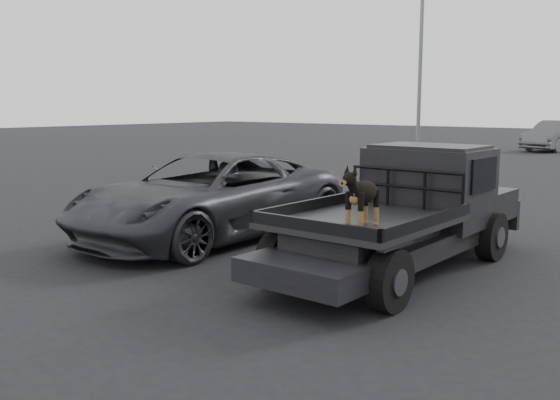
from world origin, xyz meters
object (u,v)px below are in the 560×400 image
Objects in this scene: dog at (363,197)px; parked_suv at (210,196)px; flatbed_ute at (398,240)px; distant_car_a at (556,136)px.

parked_suv is at bearing 161.81° from dog.
dog is (0.29, -1.46, 0.83)m from flatbed_ute.
flatbed_ute is at bearing 101.18° from dog.
parked_suv is at bearing -77.85° from distant_car_a.
distant_car_a reaches higher than parked_suv.
dog is 4.30m from parked_suv.
flatbed_ute is 1.13× the size of distant_car_a.
dog is 0.13× the size of parked_suv.
dog is 28.75m from distant_car_a.
dog reaches higher than parked_suv.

